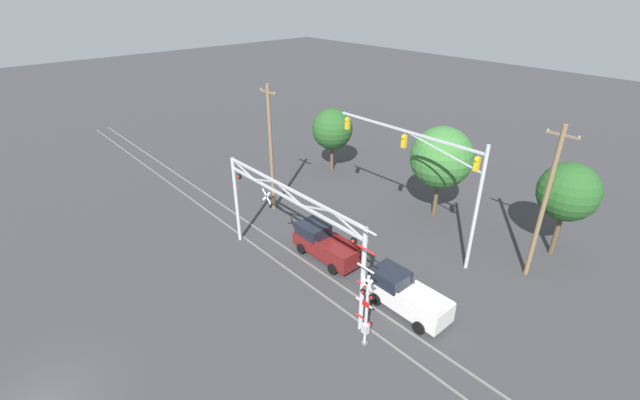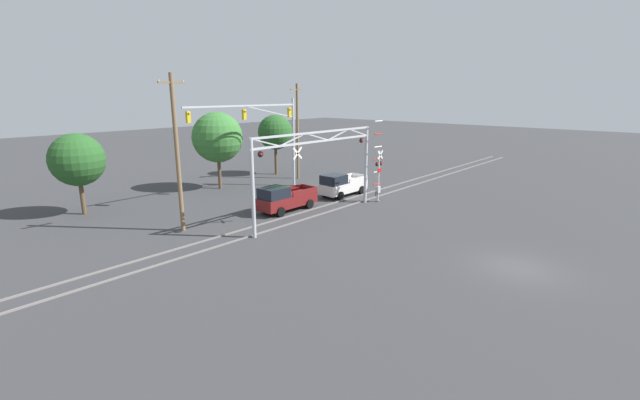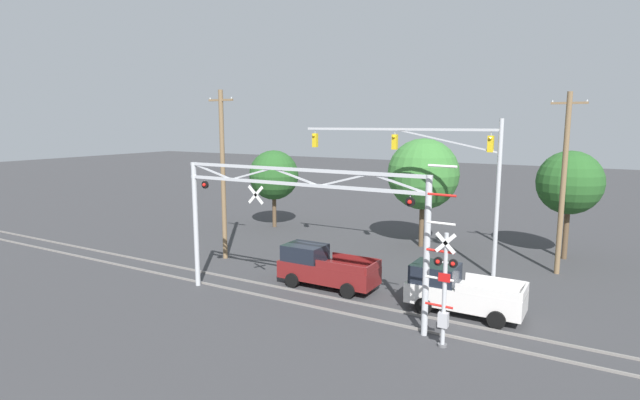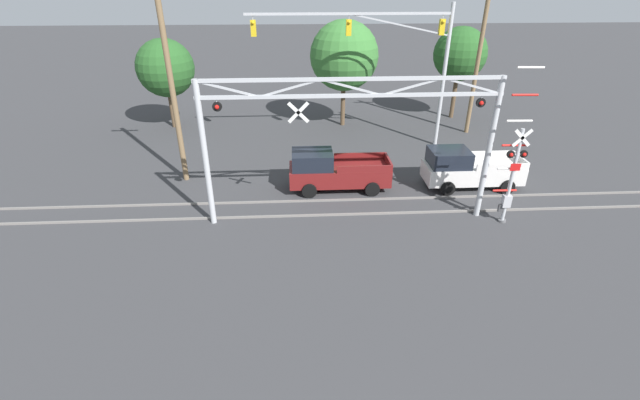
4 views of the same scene
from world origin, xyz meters
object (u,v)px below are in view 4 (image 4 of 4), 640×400
at_px(pickup_truck_following, 467,169).
at_px(utility_pole_left, 171,81).
at_px(crossing_gantry, 350,127).
at_px(utility_pole_right, 479,57).
at_px(background_tree_far_right_verge, 460,54).
at_px(pickup_truck_lead, 334,171).
at_px(crossing_signal_mast, 512,174).
at_px(traffic_signal_span, 400,51).
at_px(background_tree_far_left_verge, 344,56).
at_px(background_tree_beyond_span, 165,68).

height_order(pickup_truck_following, utility_pole_left, utility_pole_left).
xyz_separation_m(crossing_gantry, pickup_truck_following, (6.56, 2.99, -3.35)).
distance_m(utility_pole_right, background_tree_far_right_verge, 3.60).
relative_size(crossing_gantry, utility_pole_right, 1.24).
relative_size(pickup_truck_lead, utility_pole_right, 0.51).
xyz_separation_m(crossing_signal_mast, traffic_signal_span, (-2.93, 9.90, 3.58)).
relative_size(traffic_signal_span, background_tree_far_right_verge, 1.79).
bearing_deg(background_tree_far_left_verge, utility_pole_right, -14.14).
bearing_deg(background_tree_beyond_span, utility_pole_right, -6.51).
bearing_deg(utility_pole_left, crossing_signal_mast, -19.46).
relative_size(background_tree_far_left_verge, background_tree_far_right_verge, 1.09).
xyz_separation_m(crossing_gantry, crossing_signal_mast, (6.93, -0.66, -2.02)).
distance_m(traffic_signal_span, pickup_truck_lead, 8.98).
bearing_deg(crossing_signal_mast, background_tree_far_right_verge, 79.44).
distance_m(crossing_gantry, utility_pole_left, 9.55).
xyz_separation_m(utility_pole_left, background_tree_far_left_verge, (9.46, 9.00, -0.34)).
xyz_separation_m(crossing_signal_mast, background_tree_far_left_verge, (-5.72, 14.37, 2.58)).
bearing_deg(utility_pole_right, background_tree_beyond_span, 173.49).
xyz_separation_m(pickup_truck_lead, background_tree_far_left_verge, (1.56, 10.60, 3.91)).
xyz_separation_m(crossing_signal_mast, utility_pole_left, (-15.18, 5.37, 2.93)).
xyz_separation_m(traffic_signal_span, pickup_truck_following, (2.56, -6.25, -4.91)).
bearing_deg(pickup_truck_following, background_tree_beyond_span, 148.21).
bearing_deg(pickup_truck_lead, utility_pole_left, 168.58).
bearing_deg(utility_pole_left, pickup_truck_lead, -11.42).
distance_m(crossing_gantry, traffic_signal_span, 10.19).
relative_size(utility_pole_right, background_tree_beyond_span, 1.62).
relative_size(pickup_truck_lead, utility_pole_left, 0.50).
height_order(traffic_signal_span, background_tree_far_left_verge, traffic_signal_span).
xyz_separation_m(traffic_signal_span, background_tree_beyond_span, (-15.09, 4.69, -1.74)).
height_order(background_tree_beyond_span, background_tree_far_left_verge, background_tree_far_left_verge).
distance_m(crossing_signal_mast, background_tree_far_right_verge, 16.23).
distance_m(crossing_gantry, pickup_truck_following, 7.95).
xyz_separation_m(utility_pole_left, background_tree_far_right_verge, (18.13, 10.42, -0.54)).
relative_size(traffic_signal_span, pickup_truck_following, 2.41).
bearing_deg(utility_pole_left, background_tree_beyond_span, 107.11).
height_order(crossing_gantry, pickup_truck_lead, crossing_gantry).
bearing_deg(utility_pole_left, background_tree_far_left_verge, 43.57).
bearing_deg(pickup_truck_following, pickup_truck_lead, 178.97).
distance_m(pickup_truck_following, background_tree_beyond_span, 21.02).
bearing_deg(traffic_signal_span, background_tree_beyond_span, 162.73).
bearing_deg(pickup_truck_following, utility_pole_right, 69.38).
xyz_separation_m(crossing_signal_mast, utility_pole_right, (2.85, 12.21, 2.78)).
bearing_deg(background_tree_far_left_verge, crossing_gantry, -95.04).
relative_size(pickup_truck_following, utility_pole_left, 0.49).
xyz_separation_m(pickup_truck_lead, utility_pole_right, (10.14, 8.44, 4.11)).
bearing_deg(utility_pole_right, pickup_truck_lead, -140.23).
distance_m(pickup_truck_following, background_tree_far_right_verge, 13.12).
bearing_deg(pickup_truck_lead, pickup_truck_following, -1.03).
bearing_deg(background_tree_far_left_verge, utility_pole_left, -136.43).
bearing_deg(background_tree_beyond_span, crossing_gantry, -51.46).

